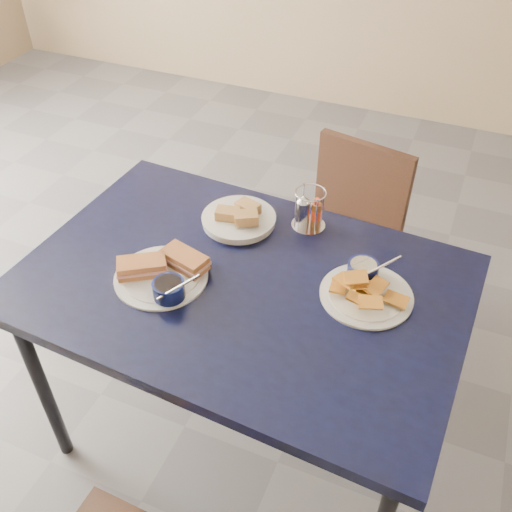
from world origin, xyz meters
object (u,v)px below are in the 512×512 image
at_px(chair_far, 343,229).
at_px(plantain_plate, 365,286).
at_px(condiment_caddy, 308,211).
at_px(dining_table, 242,295).
at_px(sandwich_plate, 164,273).
at_px(bread_basket, 239,218).

height_order(chair_far, plantain_plate, plantain_plate).
distance_m(chair_far, condiment_caddy, 0.51).
height_order(dining_table, condiment_caddy, condiment_caddy).
distance_m(sandwich_plate, bread_basket, 0.34).
relative_size(chair_far, sandwich_plate, 2.71).
bearing_deg(bread_basket, chair_far, 61.19).
xyz_separation_m(chair_far, bread_basket, (-0.25, -0.46, 0.30)).
bearing_deg(plantain_plate, chair_far, 108.80).
xyz_separation_m(chair_far, plantain_plate, (0.21, -0.61, 0.30)).
bearing_deg(chair_far, condiment_caddy, -96.21).
height_order(chair_far, sandwich_plate, sandwich_plate).
height_order(plantain_plate, condiment_caddy, condiment_caddy).
distance_m(dining_table, condiment_caddy, 0.35).
relative_size(plantain_plate, bread_basket, 1.11).
distance_m(dining_table, bread_basket, 0.28).
bearing_deg(bread_basket, dining_table, -64.87).
distance_m(sandwich_plate, condiment_caddy, 0.50).
xyz_separation_m(sandwich_plate, plantain_plate, (0.55, 0.18, -0.00)).
distance_m(dining_table, sandwich_plate, 0.24).
bearing_deg(dining_table, bread_basket, 115.13).
bearing_deg(sandwich_plate, dining_table, 21.59).
bearing_deg(dining_table, sandwich_plate, -158.41).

